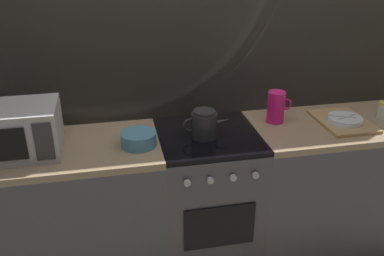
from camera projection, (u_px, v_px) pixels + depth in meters
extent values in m
plane|color=#6B6054|center=(206.00, 252.00, 2.89)|extent=(8.00, 8.00, 0.00)
cube|color=#A39989|center=(197.00, 70.00, 2.68)|extent=(3.60, 0.05, 2.40)
cube|color=beige|center=(198.00, 71.00, 2.66)|extent=(3.58, 0.01, 2.39)
cube|color=#515459|center=(62.00, 217.00, 2.55)|extent=(1.20, 0.60, 0.86)
cube|color=#9E8466|center=(52.00, 152.00, 2.36)|extent=(1.20, 0.60, 0.04)
cube|color=#4C4C51|center=(207.00, 199.00, 2.71)|extent=(0.60, 0.60, 0.87)
cube|color=black|center=(208.00, 136.00, 2.52)|extent=(0.59, 0.59, 0.03)
cube|color=black|center=(220.00, 227.00, 2.43)|extent=(0.42, 0.01, 0.28)
cylinder|color=#B7B7BC|center=(187.00, 183.00, 2.25)|extent=(0.04, 0.02, 0.04)
cylinder|color=#B7B7BC|center=(210.00, 180.00, 2.27)|extent=(0.04, 0.02, 0.04)
cylinder|color=#B7B7BC|center=(233.00, 178.00, 2.29)|extent=(0.04, 0.02, 0.04)
cylinder|color=#B7B7BC|center=(256.00, 175.00, 2.32)|extent=(0.04, 0.02, 0.04)
cube|color=#515459|center=(335.00, 185.00, 2.88)|extent=(1.20, 0.60, 0.86)
cube|color=#9E8466|center=(345.00, 125.00, 2.69)|extent=(1.20, 0.60, 0.04)
cube|color=#B2B2B7|center=(15.00, 130.00, 2.25)|extent=(0.46, 0.34, 0.27)
cube|color=#333338|center=(44.00, 142.00, 2.12)|extent=(0.09, 0.01, 0.21)
cylinder|color=#262628|center=(204.00, 125.00, 2.45)|extent=(0.15, 0.15, 0.15)
cylinder|color=#262628|center=(204.00, 112.00, 2.42)|extent=(0.13, 0.13, 0.02)
cone|color=#262628|center=(222.00, 121.00, 2.47)|extent=(0.10, 0.04, 0.05)
torus|color=#262628|center=(190.00, 125.00, 2.43)|extent=(0.08, 0.01, 0.08)
cylinder|color=teal|center=(139.00, 139.00, 2.37)|extent=(0.20, 0.20, 0.08)
cylinder|color=#E5197A|center=(276.00, 107.00, 2.64)|extent=(0.11, 0.11, 0.20)
torus|color=#E5197A|center=(286.00, 105.00, 2.65)|extent=(0.08, 0.01, 0.08)
cube|color=tan|center=(343.00, 121.00, 2.66)|extent=(0.30, 0.40, 0.02)
cylinder|color=silver|center=(345.00, 120.00, 2.64)|extent=(0.22, 0.22, 0.01)
cylinder|color=silver|center=(345.00, 118.00, 2.63)|extent=(0.21, 0.21, 0.01)
cylinder|color=silver|center=(348.00, 116.00, 2.63)|extent=(0.16, 0.07, 0.01)
cube|color=silver|center=(342.00, 116.00, 2.63)|extent=(0.16, 0.09, 0.00)
cylinder|color=silver|center=(383.00, 111.00, 2.72)|extent=(0.08, 0.08, 0.08)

